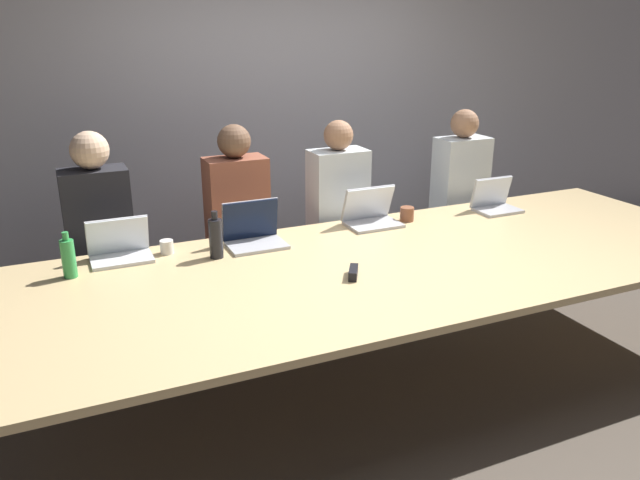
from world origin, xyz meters
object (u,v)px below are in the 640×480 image
Objects in this scene: person_far_left at (102,248)px; person_far_center at (338,222)px; cup_far_center at (407,214)px; cup_far_left at (167,247)px; laptop_far_center at (371,214)px; bottle_far_midleft at (216,238)px; laptop_far_right at (494,201)px; person_far_right at (459,203)px; bottle_far_left at (68,258)px; person_far_midleft at (238,233)px; laptop_far_midleft at (253,232)px; laptop_far_left at (120,247)px; stapler at (353,272)px.

person_far_left reaches higher than person_far_center.
cup_far_left is at bearing 178.96° from cup_far_center.
laptop_far_center is (1.69, -0.42, 0.13)m from person_far_left.
laptop_far_right is at bearing 3.19° from bottle_far_midleft.
cup_far_center is 0.87m from person_far_right.
bottle_far_left reaches higher than cup_far_left.
person_far_midleft is 3.99× the size of laptop_far_center.
person_far_center is (1.82, 0.50, -0.19)m from bottle_far_left.
laptop_far_right is 0.49m from person_far_right.
person_far_center is at bearing -3.31° from person_far_midleft.
person_far_right is at bearing 9.47° from cup_far_left.
person_far_left is 17.95× the size of cup_far_left.
bottle_far_midleft is (-0.27, -0.13, 0.04)m from laptop_far_midleft.
cup_far_center is at bearing -47.44° from person_far_center.
laptop_far_right is at bearing -2.02° from laptop_far_left.
laptop_far_left reaches higher than laptop_far_right.
cup_far_center is at bearing 176.87° from laptop_far_right.
cup_far_center is at bearing 1.32° from laptop_far_midleft.
person_far_center reaches higher than bottle_far_left.
laptop_far_left is at bearing -79.54° from person_far_left.
person_far_midleft is at bearing 24.23° from laptop_far_left.
bottle_far_left is 1.90m from person_far_center.
person_far_center is at bearing 98.95° from stapler.
laptop_far_midleft is 0.78m from stapler.
person_far_right is (1.01, 0.39, -0.14)m from laptop_far_center.
bottle_far_left is 2.17m from cup_far_center.
stapler is at bearing -142.86° from person_far_right.
bottle_far_midleft reaches higher than stapler.
bottle_far_midleft is 0.19× the size of person_far_left.
person_far_midleft is at bearing 26.31° from bottle_far_left.
laptop_far_right is (2.67, -0.49, 0.13)m from person_far_left.
laptop_far_right is (2.60, -0.09, -0.00)m from laptop_far_left.
person_far_midleft is 0.99× the size of person_far_left.
bottle_far_left is (-0.79, 0.03, -0.01)m from bottle_far_midleft.
laptop_far_right is 1.66m from stapler.
person_far_right is at bearing 21.16° from laptop_far_center.
person_far_right is (2.91, 0.55, -0.18)m from bottle_far_left.
cup_far_center is 0.30× the size of laptop_far_right.
bottle_far_midleft is 2.09m from laptop_far_right.
laptop_far_midleft reaches higher than bottle_far_left.
cup_far_center reaches higher than cup_far_left.
person_far_midleft is 0.88m from person_far_left.
bottle_far_left is (-1.09, -0.54, 0.18)m from person_far_midleft.
laptop_far_left is at bearing 174.90° from stapler.
bottle_far_midleft is 0.32m from cup_far_left.
stapler is (1.17, -1.19, 0.08)m from person_far_left.
person_far_center is at bearing 103.12° from laptop_far_center.
laptop_far_left is (-0.81, -0.36, 0.14)m from person_far_midleft.
stapler is at bearing -45.42° from person_far_left.
person_far_midleft is 1.00× the size of person_far_right.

